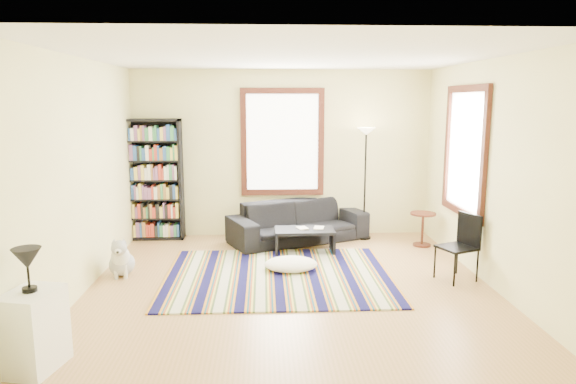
{
  "coord_description": "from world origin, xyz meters",
  "views": [
    {
      "loc": [
        -0.32,
        -6.15,
        2.29
      ],
      "look_at": [
        0.0,
        0.5,
        1.1
      ],
      "focal_mm": 32.0,
      "sensor_mm": 36.0,
      "label": 1
    }
  ],
  "objects_px": {
    "floor_cushion": "(291,264)",
    "white_cabinet": "(33,330)",
    "sofa": "(298,222)",
    "bookshelf": "(155,180)",
    "dog": "(122,256)",
    "coffee_table": "(304,241)",
    "side_table": "(422,229)",
    "folding_chair": "(457,248)",
    "floor_lamp": "(365,184)"
  },
  "relations": [
    {
      "from": "floor_cushion",
      "to": "white_cabinet",
      "type": "xyz_separation_m",
      "value": [
        -2.34,
        -2.49,
        0.26
      ]
    },
    {
      "from": "floor_cushion",
      "to": "sofa",
      "type": "bearing_deg",
      "value": 82.43
    },
    {
      "from": "sofa",
      "to": "bookshelf",
      "type": "distance_m",
      "value": 2.47
    },
    {
      "from": "dog",
      "to": "sofa",
      "type": "bearing_deg",
      "value": 25.07
    },
    {
      "from": "bookshelf",
      "to": "coffee_table",
      "type": "xyz_separation_m",
      "value": [
        2.41,
        -0.9,
        -0.82
      ]
    },
    {
      "from": "side_table",
      "to": "white_cabinet",
      "type": "relative_size",
      "value": 0.77
    },
    {
      "from": "floor_cushion",
      "to": "side_table",
      "type": "distance_m",
      "value": 2.43
    },
    {
      "from": "sofa",
      "to": "folding_chair",
      "type": "bearing_deg",
      "value": -69.37
    },
    {
      "from": "floor_lamp",
      "to": "side_table",
      "type": "bearing_deg",
      "value": -30.0
    },
    {
      "from": "sofa",
      "to": "coffee_table",
      "type": "bearing_deg",
      "value": -108.65
    },
    {
      "from": "floor_cushion",
      "to": "dog",
      "type": "xyz_separation_m",
      "value": [
        -2.25,
        -0.08,
        0.17
      ]
    },
    {
      "from": "floor_cushion",
      "to": "side_table",
      "type": "relative_size",
      "value": 1.34
    },
    {
      "from": "dog",
      "to": "floor_cushion",
      "type": "bearing_deg",
      "value": -5.74
    },
    {
      "from": "folding_chair",
      "to": "dog",
      "type": "height_order",
      "value": "folding_chair"
    },
    {
      "from": "floor_cushion",
      "to": "floor_lamp",
      "type": "distance_m",
      "value": 2.23
    },
    {
      "from": "floor_lamp",
      "to": "white_cabinet",
      "type": "relative_size",
      "value": 2.66
    },
    {
      "from": "sofa",
      "to": "white_cabinet",
      "type": "xyz_separation_m",
      "value": [
        -2.54,
        -3.99,
        0.02
      ]
    },
    {
      "from": "white_cabinet",
      "to": "floor_lamp",
      "type": "bearing_deg",
      "value": 61.07
    },
    {
      "from": "floor_lamp",
      "to": "dog",
      "type": "height_order",
      "value": "floor_lamp"
    },
    {
      "from": "folding_chair",
      "to": "side_table",
      "type": "bearing_deg",
      "value": 65.65
    },
    {
      "from": "coffee_table",
      "to": "side_table",
      "type": "xyz_separation_m",
      "value": [
        1.9,
        0.25,
        0.09
      ]
    },
    {
      "from": "sofa",
      "to": "floor_lamp",
      "type": "distance_m",
      "value": 1.27
    },
    {
      "from": "floor_lamp",
      "to": "white_cabinet",
      "type": "bearing_deg",
      "value": -131.76
    },
    {
      "from": "sofa",
      "to": "side_table",
      "type": "bearing_deg",
      "value": -34.71
    },
    {
      "from": "floor_lamp",
      "to": "sofa",
      "type": "bearing_deg",
      "value": -174.87
    },
    {
      "from": "floor_lamp",
      "to": "side_table",
      "type": "distance_m",
      "value": 1.18
    },
    {
      "from": "sofa",
      "to": "dog",
      "type": "relative_size",
      "value": 4.34
    },
    {
      "from": "bookshelf",
      "to": "sofa",
      "type": "bearing_deg",
      "value": -6.53
    },
    {
      "from": "folding_chair",
      "to": "white_cabinet",
      "type": "distance_m",
      "value": 4.89
    },
    {
      "from": "coffee_table",
      "to": "dog",
      "type": "height_order",
      "value": "dog"
    },
    {
      "from": "side_table",
      "to": "dog",
      "type": "relative_size",
      "value": 1.04
    },
    {
      "from": "side_table",
      "to": "floor_cushion",
      "type": "bearing_deg",
      "value": -152.72
    },
    {
      "from": "floor_cushion",
      "to": "dog",
      "type": "height_order",
      "value": "dog"
    },
    {
      "from": "floor_cushion",
      "to": "floor_lamp",
      "type": "relative_size",
      "value": 0.39
    },
    {
      "from": "folding_chair",
      "to": "dog",
      "type": "relative_size",
      "value": 1.66
    },
    {
      "from": "coffee_table",
      "to": "white_cabinet",
      "type": "bearing_deg",
      "value": -127.69
    },
    {
      "from": "coffee_table",
      "to": "white_cabinet",
      "type": "height_order",
      "value": "white_cabinet"
    },
    {
      "from": "bookshelf",
      "to": "dog",
      "type": "bearing_deg",
      "value": -92.85
    },
    {
      "from": "bookshelf",
      "to": "coffee_table",
      "type": "height_order",
      "value": "bookshelf"
    },
    {
      "from": "floor_lamp",
      "to": "dog",
      "type": "bearing_deg",
      "value": -154.79
    },
    {
      "from": "floor_cushion",
      "to": "coffee_table",
      "type": "bearing_deg",
      "value": 73.71
    },
    {
      "from": "coffee_table",
      "to": "dog",
      "type": "bearing_deg",
      "value": -159.36
    },
    {
      "from": "bookshelf",
      "to": "floor_lamp",
      "type": "height_order",
      "value": "bookshelf"
    },
    {
      "from": "sofa",
      "to": "folding_chair",
      "type": "height_order",
      "value": "folding_chair"
    },
    {
      "from": "folding_chair",
      "to": "dog",
      "type": "distance_m",
      "value": 4.38
    },
    {
      "from": "floor_lamp",
      "to": "white_cabinet",
      "type": "xyz_separation_m",
      "value": [
        -3.65,
        -4.09,
        -0.58
      ]
    },
    {
      "from": "folding_chair",
      "to": "white_cabinet",
      "type": "bearing_deg",
      "value": -178.05
    },
    {
      "from": "floor_lamp",
      "to": "side_table",
      "type": "relative_size",
      "value": 3.44
    },
    {
      "from": "floor_lamp",
      "to": "folding_chair",
      "type": "height_order",
      "value": "floor_lamp"
    },
    {
      "from": "sofa",
      "to": "folding_chair",
      "type": "xyz_separation_m",
      "value": [
        1.91,
        -1.97,
        0.1
      ]
    }
  ]
}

